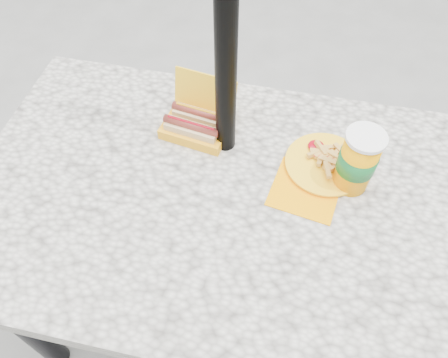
% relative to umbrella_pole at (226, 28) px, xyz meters
% --- Properties ---
extents(ground, '(60.00, 60.00, 0.00)m').
position_rel_umbrella_pole_xyz_m(ground, '(0.00, -0.16, -1.10)').
color(ground, slate).
extents(picnic_table, '(1.20, 0.80, 0.75)m').
position_rel_umbrella_pole_xyz_m(picnic_table, '(0.00, -0.16, -0.46)').
color(picnic_table, beige).
rests_on(picnic_table, ground).
extents(umbrella_pole, '(0.05, 0.05, 2.20)m').
position_rel_umbrella_pole_xyz_m(umbrella_pole, '(0.00, 0.00, 0.00)').
color(umbrella_pole, black).
rests_on(umbrella_pole, ground).
extents(hotdog_box, '(0.19, 0.16, 0.14)m').
position_rel_umbrella_pole_xyz_m(hotdog_box, '(-0.08, 0.03, -0.32)').
color(hotdog_box, yellow).
rests_on(hotdog_box, picnic_table).
extents(fries_plate, '(0.23, 0.28, 0.04)m').
position_rel_umbrella_pole_xyz_m(fries_plate, '(0.26, -0.02, -0.34)').
color(fries_plate, '#FF9B00').
rests_on(fries_plate, picnic_table).
extents(soda_cup, '(0.09, 0.09, 0.17)m').
position_rel_umbrella_pole_xyz_m(soda_cup, '(0.32, -0.06, -0.26)').
color(soda_cup, '#FF9E00').
rests_on(soda_cup, picnic_table).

